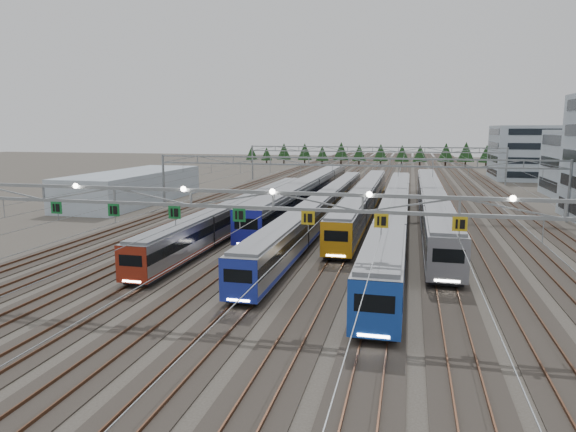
% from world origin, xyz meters
% --- Properties ---
extents(ground, '(400.00, 400.00, 0.00)m').
position_xyz_m(ground, '(0.00, 0.00, 0.00)').
color(ground, '#47423A').
rests_on(ground, ground).
extents(track_bed, '(54.00, 260.00, 5.42)m').
position_xyz_m(track_bed, '(0.00, 100.00, 1.49)').
color(track_bed, '#2D2823').
rests_on(track_bed, ground).
extents(train_a, '(2.54, 52.96, 3.30)m').
position_xyz_m(train_a, '(-11.25, 28.08, 1.90)').
color(train_a, black).
rests_on(train_a, ground).
extents(train_b, '(3.18, 62.99, 4.14)m').
position_xyz_m(train_b, '(-6.75, 46.37, 2.32)').
color(train_b, black).
rests_on(train_b, ground).
extents(train_c, '(2.66, 68.05, 3.45)m').
position_xyz_m(train_c, '(-2.25, 33.39, 1.98)').
color(train_c, black).
rests_on(train_c, ground).
extents(train_d, '(2.87, 56.36, 3.74)m').
position_xyz_m(train_d, '(2.25, 40.68, 2.12)').
color(train_d, black).
rests_on(train_d, ground).
extents(train_e, '(2.94, 68.38, 3.83)m').
position_xyz_m(train_e, '(6.75, 29.56, 2.17)').
color(train_e, black).
rests_on(train_e, ground).
extents(train_f, '(3.05, 64.25, 3.98)m').
position_xyz_m(train_f, '(11.25, 38.87, 2.24)').
color(train_f, black).
rests_on(train_f, ground).
extents(gantry_near, '(56.36, 0.61, 8.08)m').
position_xyz_m(gantry_near, '(-0.05, -0.12, 7.09)').
color(gantry_near, gray).
rests_on(gantry_near, ground).
extents(gantry_mid, '(56.36, 0.36, 8.00)m').
position_xyz_m(gantry_mid, '(0.00, 40.00, 6.39)').
color(gantry_mid, gray).
rests_on(gantry_mid, ground).
extents(gantry_far, '(56.36, 0.36, 8.00)m').
position_xyz_m(gantry_far, '(0.00, 85.00, 6.39)').
color(gantry_far, gray).
rests_on(gantry_far, ground).
extents(depot_bldg_north, '(22.00, 18.00, 12.58)m').
position_xyz_m(depot_bldg_north, '(38.42, 100.87, 6.29)').
color(depot_bldg_north, '#A2B5C2').
rests_on(depot_bldg_north, ground).
extents(west_shed, '(10.00, 30.00, 4.93)m').
position_xyz_m(west_shed, '(-35.48, 44.05, 2.47)').
color(west_shed, '#A2B5C2').
rests_on(west_shed, ground).
extents(treeline, '(100.10, 5.60, 7.02)m').
position_xyz_m(treeline, '(2.25, 137.56, 4.23)').
color(treeline, '#332114').
rests_on(treeline, ground).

